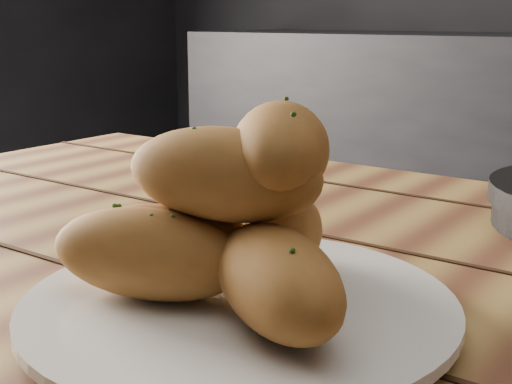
# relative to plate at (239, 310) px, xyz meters

# --- Properties ---
(plate) EXTENTS (0.30, 0.30, 0.02)m
(plate) POSITION_rel_plate_xyz_m (0.00, 0.00, 0.00)
(plate) COLOR white
(plate) RESTS_ON table
(bread_rolls) EXTENTS (0.26, 0.22, 0.13)m
(bread_rolls) POSITION_rel_plate_xyz_m (-0.01, -0.00, 0.06)
(bread_rolls) COLOR #A3672D
(bread_rolls) RESTS_ON plate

